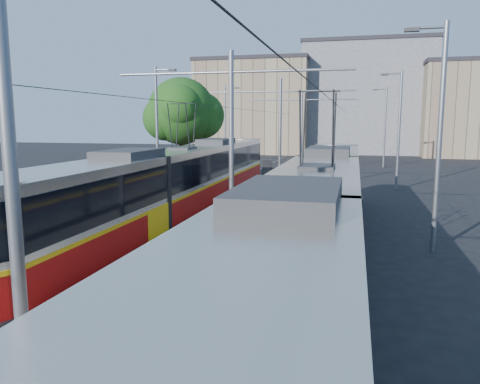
# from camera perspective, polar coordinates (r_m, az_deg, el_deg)

# --- Properties ---
(ground) EXTENTS (160.00, 160.00, 0.00)m
(ground) POSITION_cam_1_polar(r_m,az_deg,el_deg) (11.59, -11.58, -15.28)
(ground) COLOR black
(ground) RESTS_ON ground
(platform) EXTENTS (4.00, 50.00, 0.30)m
(platform) POSITION_cam_1_polar(r_m,az_deg,el_deg) (27.32, 3.82, -0.89)
(platform) COLOR gray
(platform) RESTS_ON ground
(tactile_strip_left) EXTENTS (0.70, 50.00, 0.01)m
(tactile_strip_left) POSITION_cam_1_polar(r_m,az_deg,el_deg) (27.58, 0.85, -0.45)
(tactile_strip_left) COLOR gray
(tactile_strip_left) RESTS_ON platform
(tactile_strip_right) EXTENTS (0.70, 50.00, 0.01)m
(tactile_strip_right) POSITION_cam_1_polar(r_m,az_deg,el_deg) (27.08, 6.84, -0.68)
(tactile_strip_right) COLOR gray
(tactile_strip_right) RESTS_ON platform
(rails) EXTENTS (8.71, 70.00, 0.03)m
(rails) POSITION_cam_1_polar(r_m,az_deg,el_deg) (27.34, 3.81, -1.17)
(rails) COLOR gray
(rails) RESTS_ON ground
(tram_left) EXTENTS (2.43, 28.44, 5.50)m
(tram_left) POSITION_cam_1_polar(r_m,az_deg,el_deg) (23.45, -6.91, 1.34)
(tram_left) COLOR black
(tram_left) RESTS_ON ground
(tram_right) EXTENTS (2.43, 30.06, 5.50)m
(tram_right) POSITION_cam_1_polar(r_m,az_deg,el_deg) (13.99, 9.21, -3.06)
(tram_right) COLOR black
(tram_right) RESTS_ON ground
(catenary) EXTENTS (9.20, 70.00, 7.00)m
(catenary) POSITION_cam_1_polar(r_m,az_deg,el_deg) (24.14, 2.73, 8.30)
(catenary) COLOR gray
(catenary) RESTS_ON platform
(street_lamps) EXTENTS (15.18, 38.22, 8.00)m
(street_lamps) POSITION_cam_1_polar(r_m,az_deg,el_deg) (30.89, 5.20, 7.71)
(street_lamps) COLOR gray
(street_lamps) RESTS_ON ground
(shelter) EXTENTS (0.80, 1.11, 2.22)m
(shelter) POSITION_cam_1_polar(r_m,az_deg,el_deg) (26.51, 3.32, 1.69)
(shelter) COLOR black
(shelter) RESTS_ON platform
(tree) EXTENTS (5.37, 4.97, 7.81)m
(tree) POSITION_cam_1_polar(r_m,az_deg,el_deg) (34.86, -6.53, 9.60)
(tree) COLOR #382314
(tree) RESTS_ON ground
(building_left) EXTENTS (16.32, 12.24, 13.51)m
(building_left) POSITION_cam_1_polar(r_m,az_deg,el_deg) (71.09, 1.96, 10.33)
(building_left) COLOR gray
(building_left) RESTS_ON ground
(building_centre) EXTENTS (18.36, 14.28, 15.90)m
(building_centre) POSITION_cam_1_polar(r_m,az_deg,el_deg) (73.62, 15.14, 10.92)
(building_centre) COLOR gray
(building_centre) RESTS_ON ground
(building_right) EXTENTS (14.28, 10.20, 12.34)m
(building_right) POSITION_cam_1_polar(r_m,az_deg,el_deg) (69.27, 26.98, 8.97)
(building_right) COLOR gray
(building_right) RESTS_ON ground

